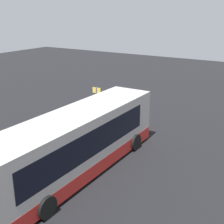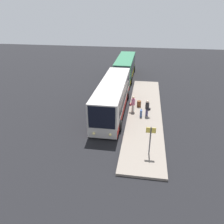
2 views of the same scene
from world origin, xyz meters
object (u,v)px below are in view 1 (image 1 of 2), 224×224
Objects in this scene: passenger_boarding at (49,142)px; trash_bin at (24,158)px; passenger_waiting at (40,132)px; bus_lead at (76,144)px; suitcase at (51,141)px; sign_post at (97,98)px.

passenger_boarding is 2.56× the size of trash_bin.
passenger_boarding is 1.66m from passenger_waiting.
bus_lead is at bearing -58.32° from passenger_waiting.
passenger_waiting is at bearing 116.36° from suitcase.
bus_lead reaches higher than trash_bin.
sign_post reaches higher than trash_bin.
trash_bin is (-1.34, 0.58, -0.57)m from passenger_boarding.
sign_post reaches higher than passenger_waiting.
bus_lead is at bearing -69.10° from trash_bin.
sign_post is 3.54× the size of trash_bin.
sign_post is at bearing 7.82° from suitcase.
trash_bin is at bearing -172.64° from suitcase.
bus_lead reaches higher than passenger_waiting.
passenger_waiting is 0.84m from suitcase.
passenger_waiting is at bearing -137.15° from passenger_boarding.
passenger_boarding is 0.73× the size of sign_post.
sign_post reaches higher than suitcase.
bus_lead is 2.23m from passenger_boarding.
trash_bin is at bearing -42.70° from passenger_boarding.
bus_lead reaches higher than passenger_boarding.
trash_bin is (-2.40, -0.31, -0.03)m from suitcase.
sign_post is 8.59m from trash_bin.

